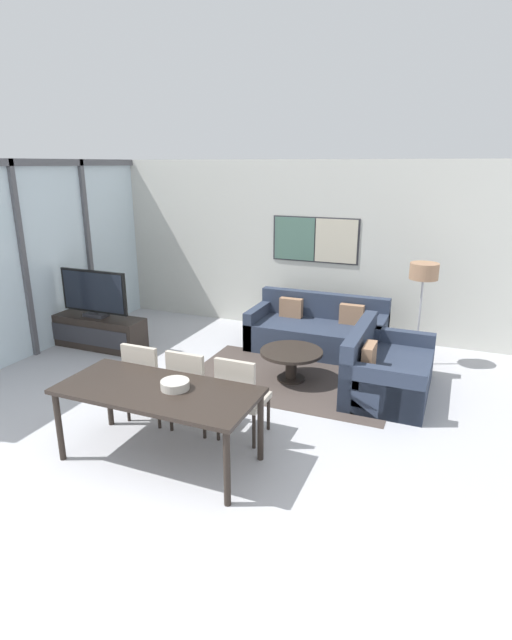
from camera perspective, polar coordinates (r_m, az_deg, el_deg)
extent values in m
plane|color=#B2B2B7|center=(4.36, -17.40, -22.33)|extent=(24.00, 24.00, 0.00)
cube|color=silver|center=(8.34, 6.10, 8.16)|extent=(7.85, 0.06, 2.80)
cube|color=#2D2D33|center=(8.25, 6.77, 9.09)|extent=(1.44, 0.01, 0.73)
cube|color=#4C7060|center=(8.35, 4.42, 9.25)|extent=(0.68, 0.02, 0.69)
cube|color=beige|center=(8.16, 9.14, 8.89)|extent=(0.68, 0.02, 0.69)
cube|color=silver|center=(7.86, -25.19, 6.03)|extent=(0.02, 5.43, 2.80)
cube|color=#515156|center=(7.73, -26.36, 15.85)|extent=(0.07, 5.43, 0.10)
cube|color=#515156|center=(7.84, -25.04, 6.02)|extent=(0.07, 0.08, 2.80)
cube|color=#515156|center=(8.80, -18.60, 7.83)|extent=(0.07, 0.08, 2.80)
cube|color=#473D38|center=(6.67, 4.00, -6.77)|extent=(2.68, 1.69, 0.01)
cube|color=black|center=(8.10, -17.63, -1.28)|extent=(1.55, 0.45, 0.50)
cube|color=#2D2D33|center=(7.93, -18.68, -1.77)|extent=(1.42, 0.01, 0.27)
cube|color=#2D2D33|center=(8.02, -17.80, 0.57)|extent=(0.36, 0.20, 0.05)
cube|color=#2D2D33|center=(8.00, -17.85, 1.02)|extent=(0.06, 0.03, 0.08)
cube|color=black|center=(7.92, -18.05, 3.13)|extent=(1.16, 0.04, 0.65)
cube|color=black|center=(7.91, -18.16, 3.09)|extent=(1.08, 0.01, 0.59)
cube|color=#2D384C|center=(7.64, 6.88, -1.98)|extent=(2.02, 0.95, 0.42)
cube|color=#2D384C|center=(7.94, 7.71, 0.24)|extent=(2.02, 0.16, 0.81)
cube|color=#2D384C|center=(7.90, 0.32, -0.50)|extent=(0.14, 0.95, 0.60)
cube|color=#2D384C|center=(7.43, 13.90, -2.21)|extent=(0.14, 0.95, 0.60)
cube|color=#9E7556|center=(7.86, 4.04, 1.42)|extent=(0.36, 0.12, 0.30)
cube|color=#9E7556|center=(7.62, 10.88, 0.63)|extent=(0.36, 0.12, 0.30)
cube|color=#2D384C|center=(6.44, 15.00, -6.26)|extent=(0.95, 1.53, 0.42)
cube|color=#2D384C|center=(6.42, 11.66, -4.20)|extent=(0.16, 1.53, 0.81)
cube|color=#2D384C|center=(5.78, 14.07, -8.06)|extent=(0.95, 0.14, 0.60)
cube|color=#2D384C|center=(7.05, 15.86, -3.45)|extent=(0.95, 0.14, 0.60)
cube|color=#9E7556|center=(6.02, 12.79, -4.10)|extent=(0.12, 0.36, 0.30)
cylinder|color=black|center=(6.66, 4.00, -6.69)|extent=(0.37, 0.37, 0.03)
cylinder|color=black|center=(6.60, 4.04, -5.34)|extent=(0.15, 0.15, 0.37)
cylinder|color=black|center=(6.52, 4.07, -3.67)|extent=(0.82, 0.82, 0.04)
cube|color=black|center=(4.75, -11.20, -7.93)|extent=(1.89, 0.85, 0.04)
cylinder|color=black|center=(5.18, -21.58, -11.25)|extent=(0.06, 0.06, 0.71)
cylinder|color=black|center=(4.27, -3.35, -16.56)|extent=(0.06, 0.06, 0.71)
cylinder|color=black|center=(5.66, -16.47, -8.20)|extent=(0.06, 0.06, 0.71)
cylinder|color=black|center=(4.83, 0.52, -12.08)|extent=(0.06, 0.06, 0.71)
cube|color=#B2A899|center=(5.69, -11.75, -7.05)|extent=(0.46, 0.46, 0.06)
cube|color=#B2A899|center=(5.43, -13.13, -5.28)|extent=(0.42, 0.05, 0.48)
cylinder|color=black|center=(5.75, -14.41, -9.42)|extent=(0.04, 0.04, 0.38)
cylinder|color=black|center=(5.54, -11.03, -10.27)|extent=(0.04, 0.04, 0.38)
cylinder|color=black|center=(6.04, -12.15, -7.90)|extent=(0.04, 0.04, 0.38)
cylinder|color=black|center=(5.83, -8.87, -8.64)|extent=(0.04, 0.04, 0.38)
cube|color=#B2A899|center=(5.42, -6.88, -8.07)|extent=(0.46, 0.46, 0.06)
cube|color=#B2A899|center=(5.15, -8.10, -6.27)|extent=(0.42, 0.05, 0.48)
cylinder|color=black|center=(5.46, -9.69, -10.58)|extent=(0.04, 0.04, 0.38)
cylinder|color=black|center=(5.28, -5.93, -11.47)|extent=(0.04, 0.04, 0.38)
cylinder|color=black|center=(5.77, -7.57, -8.91)|extent=(0.04, 0.04, 0.38)
cylinder|color=black|center=(5.59, -3.97, -9.66)|extent=(0.04, 0.04, 0.38)
cube|color=#B2A899|center=(5.21, -1.43, -9.04)|extent=(0.46, 0.46, 0.06)
cube|color=#B2A899|center=(4.93, -2.43, -7.23)|extent=(0.42, 0.05, 0.48)
cylinder|color=black|center=(5.24, -4.37, -11.70)|extent=(0.04, 0.04, 0.38)
cylinder|color=black|center=(5.09, -0.24, -12.58)|extent=(0.04, 0.04, 0.38)
cylinder|color=black|center=(5.55, -2.48, -9.86)|extent=(0.04, 0.04, 0.38)
cylinder|color=black|center=(5.41, 1.43, -10.61)|extent=(0.04, 0.04, 0.38)
cylinder|color=#B7B2A8|center=(4.70, -9.24, -7.32)|extent=(0.27, 0.27, 0.08)
torus|color=#B7B2A8|center=(4.68, -9.26, -6.95)|extent=(0.27, 0.27, 0.02)
cylinder|color=#2D2D33|center=(7.49, 17.67, -4.74)|extent=(0.28, 0.28, 0.02)
cylinder|color=#B7B7BC|center=(7.29, 18.12, -0.21)|extent=(0.03, 0.03, 1.22)
cylinder|color=#9E7556|center=(7.11, 18.66, 5.32)|extent=(0.38, 0.38, 0.22)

